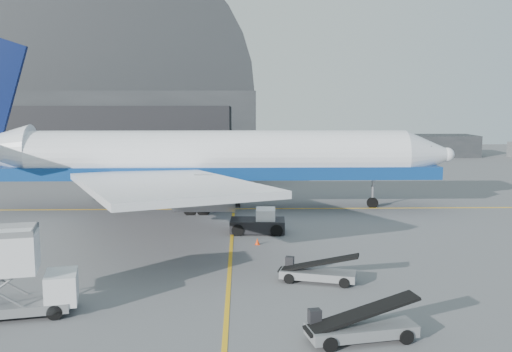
{
  "coord_description": "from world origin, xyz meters",
  "views": [
    {
      "loc": [
        0.76,
        -35.15,
        10.69
      ],
      "look_at": [
        1.96,
        10.81,
        4.5
      ],
      "focal_mm": 40.0,
      "sensor_mm": 36.0,
      "label": 1
    }
  ],
  "objects_px": {
    "airliner": "(198,158)",
    "catering_truck": "(7,275)",
    "belt_loader_b": "(317,273)",
    "pushback_tug": "(259,223)",
    "belt_loader_a": "(360,327)"
  },
  "relations": [
    {
      "from": "airliner",
      "to": "catering_truck",
      "type": "height_order",
      "value": "airliner"
    },
    {
      "from": "airliner",
      "to": "belt_loader_b",
      "type": "height_order",
      "value": "airliner"
    },
    {
      "from": "pushback_tug",
      "to": "belt_loader_a",
      "type": "bearing_deg",
      "value": -76.51
    },
    {
      "from": "catering_truck",
      "to": "belt_loader_a",
      "type": "xyz_separation_m",
      "value": [
        16.83,
        -3.27,
        -1.52
      ]
    },
    {
      "from": "belt_loader_b",
      "to": "catering_truck",
      "type": "bearing_deg",
      "value": -147.04
    },
    {
      "from": "catering_truck",
      "to": "belt_loader_b",
      "type": "xyz_separation_m",
      "value": [
        16.02,
        5.03,
        -1.57
      ]
    },
    {
      "from": "belt_loader_a",
      "to": "pushback_tug",
      "type": "bearing_deg",
      "value": 89.15
    },
    {
      "from": "pushback_tug",
      "to": "belt_loader_a",
      "type": "relative_size",
      "value": 0.85
    },
    {
      "from": "catering_truck",
      "to": "belt_loader_b",
      "type": "relative_size",
      "value": 1.35
    },
    {
      "from": "pushback_tug",
      "to": "belt_loader_b",
      "type": "relative_size",
      "value": 0.94
    },
    {
      "from": "belt_loader_a",
      "to": "airliner",
      "type": "bearing_deg",
      "value": 95.49
    },
    {
      "from": "airliner",
      "to": "belt_loader_a",
      "type": "bearing_deg",
      "value": -73.25
    },
    {
      "from": "belt_loader_a",
      "to": "belt_loader_b",
      "type": "height_order",
      "value": "belt_loader_a"
    },
    {
      "from": "belt_loader_a",
      "to": "catering_truck",
      "type": "bearing_deg",
      "value": 157.73
    },
    {
      "from": "airliner",
      "to": "belt_loader_a",
      "type": "height_order",
      "value": "airliner"
    }
  ]
}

